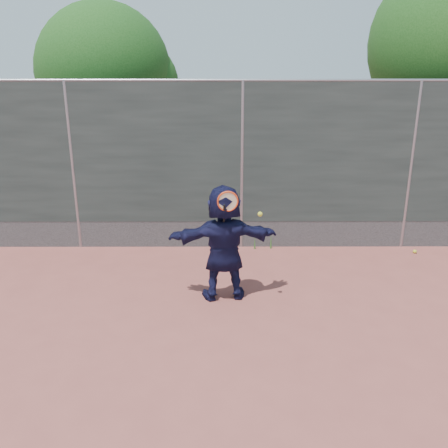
{
  "coord_description": "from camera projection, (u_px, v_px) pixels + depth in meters",
  "views": [
    {
      "loc": [
        -0.34,
        -5.18,
        3.48
      ],
      "look_at": [
        -0.32,
        1.5,
        1.15
      ],
      "focal_mm": 40.0,
      "sensor_mm": 36.0,
      "label": 1
    }
  ],
  "objects": [
    {
      "name": "ground",
      "position": [
        251.0,
        354.0,
        6.04
      ],
      "size": [
        80.0,
        80.0,
        0.0
      ],
      "primitive_type": "plane",
      "color": "#9E4C42",
      "rests_on": "ground"
    },
    {
      "name": "player",
      "position": [
        224.0,
        243.0,
        7.17
      ],
      "size": [
        1.64,
        0.69,
        1.72
      ],
      "primitive_type": "imported",
      "rotation": [
        0.0,
        0.0,
        3.26
      ],
      "color": "#131436",
      "rests_on": "ground"
    },
    {
      "name": "ball_ground",
      "position": [
        415.0,
        251.0,
        9.02
      ],
      "size": [
        0.07,
        0.07,
        0.07
      ],
      "primitive_type": "sphere",
      "color": "yellow",
      "rests_on": "ground"
    },
    {
      "name": "fence",
      "position": [
        242.0,
        163.0,
        8.82
      ],
      "size": [
        20.0,
        0.06,
        3.03
      ],
      "color": "#38423D",
      "rests_on": "ground"
    },
    {
      "name": "swing_action",
      "position": [
        231.0,
        204.0,
        6.77
      ],
      "size": [
        0.63,
        0.13,
        0.51
      ],
      "color": "#F24516",
      "rests_on": "ground"
    },
    {
      "name": "tree_left",
      "position": [
        112.0,
        75.0,
        11.24
      ],
      "size": [
        3.15,
        3.0,
        4.53
      ],
      "color": "#382314",
      "rests_on": "ground"
    },
    {
      "name": "weed_clump",
      "position": [
        257.0,
        242.0,
        9.19
      ],
      "size": [
        0.68,
        0.07,
        0.3
      ],
      "color": "#387226",
      "rests_on": "ground"
    }
  ]
}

